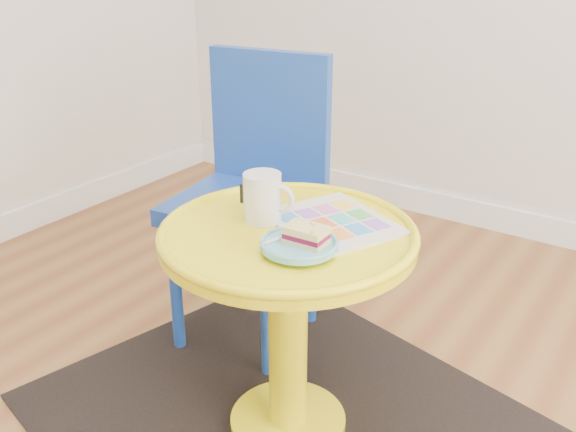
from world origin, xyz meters
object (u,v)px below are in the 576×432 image
Objects in this scene: chair at (255,181)px; side_table at (288,291)px; plate at (299,245)px; mug at (263,196)px; newspaper at (332,222)px.

side_table is at bearing -52.46° from chair.
chair reaches higher than plate.
mug is (-0.08, 0.02, 0.23)m from side_table.
chair is 3.04× the size of newspaper.
mug reaches higher than plate.
chair is 6.87× the size of mug.
plate is at bearing -52.31° from chair.
chair is 0.64m from plate.
plate is (0.17, -0.10, -0.05)m from mug.
side_table is at bearing 136.87° from plate.
newspaper is 1.75× the size of plate.
newspaper is 0.18m from mug.
chair is (-0.37, 0.36, 0.11)m from side_table.
side_table is 4.64× the size of mug.
newspaper is 2.26× the size of mug.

